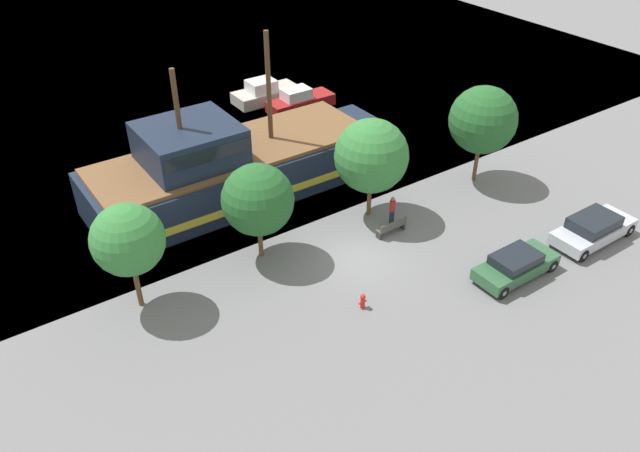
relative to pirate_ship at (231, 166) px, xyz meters
name	(u,v)px	position (x,y,z in m)	size (l,w,h in m)	color
ground_plane	(359,257)	(2.30, -9.28, -1.81)	(160.00, 160.00, 0.00)	slate
water_surface	(88,36)	(2.30, 34.72, -1.81)	(80.00, 80.00, 0.00)	#33566B
pirate_ship	(231,166)	(0.00, 0.00, 0.00)	(18.28, 5.97, 9.16)	#192338
moored_boat_dockside	(300,101)	(9.99, 8.04, -1.19)	(5.18, 1.85, 1.64)	maroon
moored_boat_outer	(265,93)	(8.61, 10.82, -1.16)	(5.12, 2.18, 1.71)	#B7B2A8
parked_car_curb_front	(516,265)	(7.63, -14.79, -1.14)	(4.46, 1.83, 1.33)	#2D5B38
parked_car_curb_mid	(593,229)	(13.32, -15.06, -1.07)	(4.94, 2.01, 1.47)	#B7BCC6
fire_hydrant	(363,301)	(0.10, -12.40, -1.39)	(0.42, 0.25, 0.76)	red
bench_promenade_east	(392,227)	(5.00, -8.64, -1.37)	(1.76, 0.45, 0.85)	#4C4742
pedestrian_walking_near	(392,210)	(5.66, -7.83, -0.96)	(0.32, 0.32, 1.68)	#232838
tree_row_east	(128,240)	(-8.19, -6.43, 1.86)	(3.23, 3.23, 5.29)	brown
tree_row_mideast	(258,200)	(-1.71, -6.31, 1.54)	(3.57, 3.57, 5.13)	brown
tree_row_midwest	(371,156)	(5.19, -6.41, 1.89)	(4.00, 4.00, 5.70)	brown
tree_row_west	(483,120)	(12.93, -7.02, 2.17)	(3.96, 3.96, 5.97)	brown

